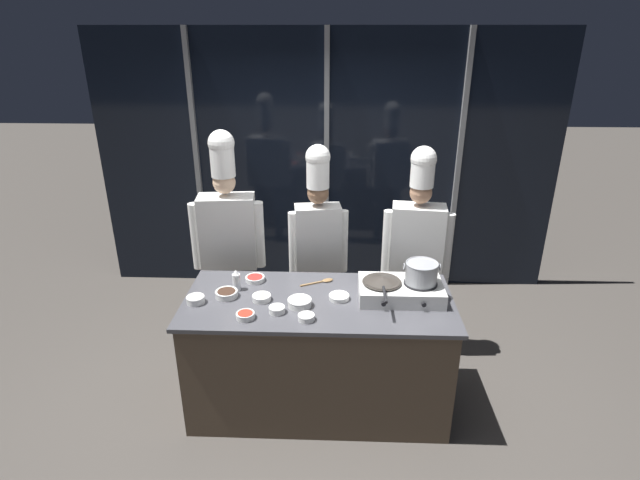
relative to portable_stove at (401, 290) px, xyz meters
The scene contains 20 objects.
ground_plane 1.12m from the portable_stove, behind, with size 24.00×24.00×0.00m, color #47423D.
window_wall_back 2.10m from the portable_stove, 106.32° to the left, with size 4.78×0.09×2.70m.
demo_counter 0.77m from the portable_stove, behind, with size 1.91×0.85×0.90m.
portable_stove is the anchor object (origin of this frame).
frying_pan 0.16m from the portable_stove, behind, with size 0.28×0.48×0.04m.
stock_pot 0.20m from the portable_stove, ahead, with size 0.25×0.23×0.15m.
squeeze_bottle_clear 1.19m from the portable_stove, behind, with size 0.06×0.06×0.16m.
prep_bowl_soy_glaze 1.24m from the portable_stove, behind, with size 0.16×0.16×0.05m.
prep_bowl_ginger 0.98m from the portable_stove, behind, with size 0.13×0.13×0.04m.
prep_bowl_onion 1.44m from the portable_stove, behind, with size 0.13×0.13×0.05m.
prep_bowl_chicken 0.72m from the portable_stove, 168.27° to the right, with size 0.17×0.17×0.05m.
prep_bowl_chili_flakes 1.10m from the portable_stove, 163.12° to the right, with size 0.12×0.12×0.04m.
prep_bowl_garlic 0.73m from the portable_stove, 153.41° to the right, with size 0.11×0.11×0.04m.
prep_bowl_bell_pepper 1.09m from the portable_stove, 168.87° to the left, with size 0.15×0.15×0.04m.
prep_bowl_bean_sprouts 0.88m from the portable_stove, 164.42° to the right, with size 0.11×0.11×0.04m.
prep_bowl_rice 0.44m from the portable_stove, behind, with size 0.14×0.14×0.03m.
serving_spoon_slotted 0.60m from the portable_stove, 158.88° to the left, with size 0.25×0.14×0.02m.
chef_head 1.57m from the portable_stove, 151.86° to the left, with size 0.61×0.29×1.94m.
chef_sous 0.96m from the portable_stove, 130.14° to the left, with size 0.49×0.25×1.84m.
chef_line 0.73m from the portable_stove, 73.48° to the left, with size 0.57×0.27×1.84m.
Camera 1 is at (0.13, -3.08, 2.67)m, focal length 28.00 mm.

